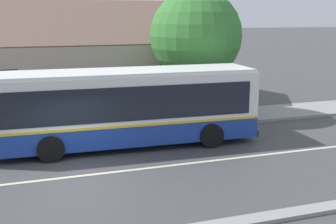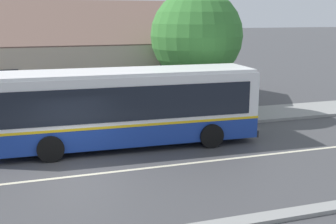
{
  "view_description": "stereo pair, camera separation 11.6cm",
  "coord_description": "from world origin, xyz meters",
  "views": [
    {
      "loc": [
        -1.25,
        -13.71,
        5.34
      ],
      "look_at": [
        4.15,
        2.7,
        1.35
      ],
      "focal_mm": 45.0,
      "sensor_mm": 36.0,
      "label": 1
    },
    {
      "loc": [
        -1.14,
        -13.74,
        5.34
      ],
      "look_at": [
        4.15,
        2.7,
        1.35
      ],
      "focal_mm": 45.0,
      "sensor_mm": 36.0,
      "label": 2
    }
  ],
  "objects": [
    {
      "name": "lane_divider_stripe",
      "position": [
        0.0,
        0.0,
        0.0
      ],
      "size": [
        60.0,
        0.16,
        0.01
      ],
      "primitive_type": "cube",
      "color": "beige",
      "rests_on": "ground"
    },
    {
      "name": "street_tree_primary",
      "position": [
        7.17,
        6.87,
        4.19
      ],
      "size": [
        4.78,
        4.78,
        6.69
      ],
      "color": "#4C3828",
      "rests_on": "ground"
    },
    {
      "name": "bench_down_street",
      "position": [
        0.99,
        5.75,
        0.56
      ],
      "size": [
        1.53,
        0.51,
        0.94
      ],
      "color": "brown",
      "rests_on": "sidewalk_far"
    },
    {
      "name": "ground_plane",
      "position": [
        0.0,
        0.0,
        0.0
      ],
      "size": [
        300.0,
        300.0,
        0.0
      ],
      "primitive_type": "plane",
      "color": "#424244"
    },
    {
      "name": "transit_bus",
      "position": [
        2.33,
        2.9,
        1.7
      ],
      "size": [
        11.09,
        3.04,
        3.17
      ],
      "color": "navy",
      "rests_on": "ground"
    },
    {
      "name": "bus_stop_sign",
      "position": [
        9.37,
        4.99,
        1.64
      ],
      "size": [
        0.36,
        0.07,
        2.4
      ],
      "color": "gray",
      "rests_on": "sidewalk_far"
    },
    {
      "name": "community_building",
      "position": [
        -2.41,
        13.36,
        2.02
      ],
      "size": [
        24.83,
        10.09,
        7.28
      ],
      "color": "tan",
      "rests_on": "ground"
    },
    {
      "name": "sidewalk_far",
      "position": [
        0.0,
        6.0,
        0.07
      ],
      "size": [
        60.0,
        3.0,
        0.15
      ],
      "primitive_type": "cube",
      "color": "gray",
      "rests_on": "ground"
    }
  ]
}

